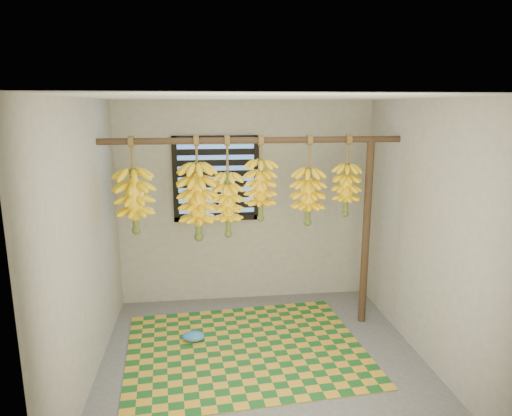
{
  "coord_description": "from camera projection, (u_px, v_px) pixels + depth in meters",
  "views": [
    {
      "loc": [
        -0.55,
        -3.79,
        2.33
      ],
      "look_at": [
        0.0,
        0.55,
        1.35
      ],
      "focal_mm": 32.0,
      "sensor_mm": 36.0,
      "label": 1
    }
  ],
  "objects": [
    {
      "name": "wall_back",
      "position": [
        246.0,
        203.0,
        5.44
      ],
      "size": [
        3.0,
        0.01,
        2.4
      ],
      "primitive_type": "cube",
      "color": "gray",
      "rests_on": "floor"
    },
    {
      "name": "wall_right",
      "position": [
        427.0,
        233.0,
        4.16
      ],
      "size": [
        0.01,
        3.0,
        2.4
      ],
      "primitive_type": "cube",
      "color": "gray",
      "rests_on": "floor"
    },
    {
      "name": "banana_bunch_a",
      "position": [
        135.0,
        201.0,
        4.46
      ],
      "size": [
        0.36,
        0.36,
        0.95
      ],
      "color": "brown",
      "rests_on": "hanging_pole"
    },
    {
      "name": "hanging_pole",
      "position": [
        254.0,
        140.0,
        4.48
      ],
      "size": [
        3.0,
        0.06,
        0.06
      ],
      "primitive_type": "cylinder",
      "rotation": [
        0.0,
        1.57,
        0.0
      ],
      "color": "#442E1C",
      "rests_on": "wall_left"
    },
    {
      "name": "floor",
      "position": [
        263.0,
        363.0,
        4.24
      ],
      "size": [
        3.0,
        3.0,
        0.01
      ],
      "primitive_type": "cube",
      "color": "#515151",
      "rests_on": "ground"
    },
    {
      "name": "ceiling",
      "position": [
        264.0,
        97.0,
        3.72
      ],
      "size": [
        3.0,
        3.0,
        0.01
      ],
      "primitive_type": "cube",
      "color": "silver",
      "rests_on": "wall_back"
    },
    {
      "name": "banana_bunch_c",
      "position": [
        228.0,
        204.0,
        4.59
      ],
      "size": [
        0.3,
        0.3,
        1.02
      ],
      "color": "brown",
      "rests_on": "hanging_pole"
    },
    {
      "name": "woven_mat",
      "position": [
        246.0,
        349.0,
        4.47
      ],
      "size": [
        2.4,
        1.98,
        0.01
      ],
      "primitive_type": "cube",
      "rotation": [
        0.0,
        0.0,
        0.07
      ],
      "color": "#18541F",
      "rests_on": "floor"
    },
    {
      "name": "banana_bunch_b",
      "position": [
        198.0,
        202.0,
        4.54
      ],
      "size": [
        0.36,
        0.36,
        1.04
      ],
      "color": "brown",
      "rests_on": "hanging_pole"
    },
    {
      "name": "banana_bunch_e",
      "position": [
        308.0,
        196.0,
        4.68
      ],
      "size": [
        0.33,
        0.33,
        0.92
      ],
      "color": "brown",
      "rests_on": "hanging_pole"
    },
    {
      "name": "banana_bunch_f",
      "position": [
        346.0,
        190.0,
        4.71
      ],
      "size": [
        0.28,
        0.28,
        0.84
      ],
      "color": "brown",
      "rests_on": "hanging_pole"
    },
    {
      "name": "wall_left",
      "position": [
        85.0,
        245.0,
        3.8
      ],
      "size": [
        0.01,
        3.0,
        2.4
      ],
      "primitive_type": "cube",
      "color": "gray",
      "rests_on": "floor"
    },
    {
      "name": "banana_bunch_d",
      "position": [
        261.0,
        190.0,
        4.6
      ],
      "size": [
        0.32,
        0.32,
        0.86
      ],
      "color": "brown",
      "rests_on": "hanging_pole"
    },
    {
      "name": "window",
      "position": [
        216.0,
        179.0,
        5.3
      ],
      "size": [
        1.0,
        0.04,
        1.0
      ],
      "color": "black",
      "rests_on": "wall_back"
    },
    {
      "name": "support_post",
      "position": [
        366.0,
        234.0,
        4.85
      ],
      "size": [
        0.08,
        0.08,
        2.0
      ],
      "primitive_type": "cylinder",
      "color": "#442E1C",
      "rests_on": "floor"
    },
    {
      "name": "plastic_bag",
      "position": [
        194.0,
        336.0,
        4.6
      ],
      "size": [
        0.24,
        0.18,
        0.09
      ],
      "primitive_type": "ellipsoid",
      "rotation": [
        0.0,
        0.0,
        -0.09
      ],
      "color": "#3075B5",
      "rests_on": "woven_mat"
    }
  ]
}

